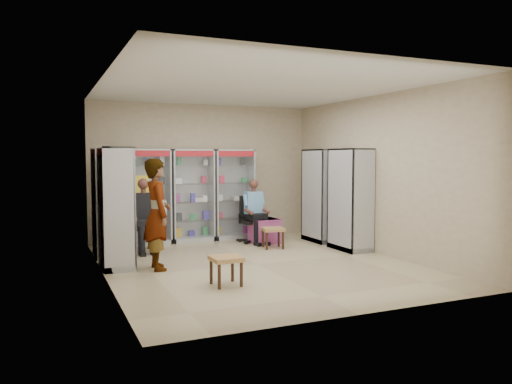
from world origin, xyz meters
name	(u,v)px	position (x,y,z in m)	size (l,w,h in m)	color
floor	(257,264)	(0.00, 0.00, 0.00)	(6.00, 6.00, 0.00)	tan
room_shell	(257,149)	(0.00, 0.00, 1.97)	(5.02, 6.02, 3.01)	#C1AE8F
cabinet_back_left	(148,197)	(-1.30, 2.73, 1.00)	(0.90, 0.50, 2.00)	#B2B3B9
cabinet_back_mid	(192,195)	(-0.35, 2.73, 1.00)	(0.90, 0.50, 2.00)	#9EA0A5
cabinet_back_right	(233,194)	(0.60, 2.73, 1.00)	(0.90, 0.50, 2.00)	#B4B7BC
cabinet_right_far	(321,196)	(2.23, 1.60, 1.00)	(0.50, 0.90, 2.00)	silver
cabinet_right_near	(350,199)	(2.23, 0.50, 1.00)	(0.50, 0.90, 2.00)	#B9BCC1
cabinet_left_far	(108,202)	(-2.23, 1.80, 1.00)	(0.50, 0.90, 2.00)	silver
cabinet_left_near	(116,208)	(-2.23, 0.70, 1.00)	(0.50, 0.90, 2.00)	silver
wooden_chair	(143,227)	(-1.55, 2.00, 0.47)	(0.42, 0.42, 0.94)	black
seated_customer	(143,217)	(-1.55, 1.95, 0.67)	(0.44, 0.60, 1.34)	black
office_chair	(252,219)	(0.79, 2.07, 0.50)	(0.55, 0.55, 1.00)	black
seated_shopkeeper	(253,213)	(0.79, 2.02, 0.64)	(0.42, 0.58, 1.27)	#73B3E4
pink_trunk	(264,231)	(0.99, 1.86, 0.26)	(0.54, 0.52, 0.52)	#B6498F
tea_glass	(263,216)	(0.98, 1.92, 0.57)	(0.07, 0.07, 0.10)	#5C1507
woven_stool_a	(273,238)	(0.90, 1.26, 0.21)	(0.42, 0.42, 0.42)	#9B6741
woven_stool_b	(226,271)	(-0.96, -1.12, 0.21)	(0.42, 0.42, 0.42)	#AE9049
standing_man	(157,214)	(-1.64, 0.29, 0.91)	(0.66, 0.43, 1.81)	gray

